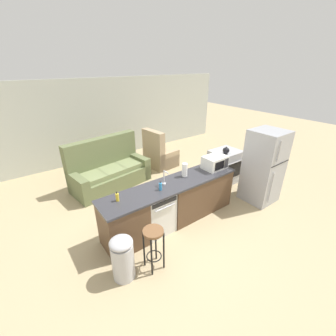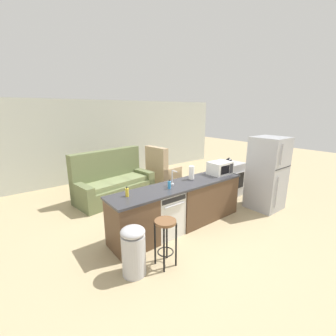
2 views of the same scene
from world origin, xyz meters
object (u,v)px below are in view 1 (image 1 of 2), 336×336
(trash_bin, at_px, (123,258))
(stove_range, at_px, (224,166))
(microwave, at_px, (215,162))
(kettle, at_px, (226,151))
(soap_bottle, at_px, (160,186))
(armchair, at_px, (159,156))
(refrigerator, at_px, (264,167))
(dish_soap_bottle, at_px, (117,197))
(couch, at_px, (109,171))
(dishwasher, at_px, (156,211))
(paper_towel_roll, at_px, (185,170))
(bar_stool, at_px, (153,241))

(trash_bin, bearing_deg, stove_range, 17.90)
(microwave, relative_size, trash_bin, 0.68)
(kettle, bearing_deg, soap_bottle, -168.40)
(trash_bin, height_order, armchair, armchair)
(stove_range, distance_m, refrigerator, 1.17)
(dish_soap_bottle, xyz_separation_m, trash_bin, (-0.30, -0.69, -0.59))
(couch, bearing_deg, dishwasher, -89.81)
(stove_range, relative_size, microwave, 1.80)
(kettle, xyz_separation_m, trash_bin, (-3.44, -1.04, -0.61))
(dish_soap_bottle, relative_size, armchair, 0.15)
(kettle, xyz_separation_m, armchair, (-0.71, 2.01, -0.64))
(paper_towel_roll, bearing_deg, armchair, 67.86)
(trash_bin, distance_m, couch, 3.04)
(dishwasher, height_order, refrigerator, refrigerator)
(armchair, bearing_deg, dishwasher, -125.38)
(refrigerator, distance_m, couch, 3.86)
(armchair, bearing_deg, refrigerator, -73.70)
(microwave, bearing_deg, dish_soap_bottle, 178.09)
(stove_range, relative_size, dish_soap_bottle, 5.11)
(trash_bin, bearing_deg, dish_soap_bottle, 66.86)
(dishwasher, distance_m, microwave, 1.67)
(kettle, bearing_deg, bar_stool, -158.60)
(microwave, height_order, soap_bottle, microwave)
(stove_range, height_order, couch, couch)
(couch, bearing_deg, microwave, -55.32)
(soap_bottle, relative_size, trash_bin, 0.24)
(paper_towel_roll, xyz_separation_m, trash_bin, (-1.78, -0.71, -0.66))
(couch, bearing_deg, dish_soap_bottle, -107.86)
(kettle, distance_m, armchair, 2.22)
(refrigerator, xyz_separation_m, couch, (-2.61, 2.81, -0.46))
(bar_stool, xyz_separation_m, armchair, (2.26, 3.17, -0.19))
(refrigerator, height_order, armchair, refrigerator)
(dishwasher, height_order, soap_bottle, soap_bottle)
(dishwasher, relative_size, stove_range, 0.93)
(soap_bottle, distance_m, kettle, 2.41)
(kettle, bearing_deg, paper_towel_roll, -168.76)
(paper_towel_roll, bearing_deg, couch, 109.90)
(dish_soap_bottle, bearing_deg, bar_stool, -77.82)
(bar_stool, bearing_deg, paper_towel_roll, 32.46)
(couch, bearing_deg, trash_bin, -109.16)
(couch, bearing_deg, kettle, -36.92)
(dish_soap_bottle, bearing_deg, armchair, 44.04)
(paper_towel_roll, bearing_deg, stove_range, 14.01)
(dishwasher, relative_size, microwave, 1.68)
(stove_range, distance_m, couch, 3.12)
(stove_range, xyz_separation_m, paper_towel_roll, (-1.82, -0.46, 0.59))
(stove_range, bearing_deg, kettle, -142.84)
(soap_bottle, distance_m, trash_bin, 1.35)
(stove_range, height_order, paper_towel_roll, paper_towel_roll)
(paper_towel_roll, xyz_separation_m, kettle, (1.66, 0.33, -0.05))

